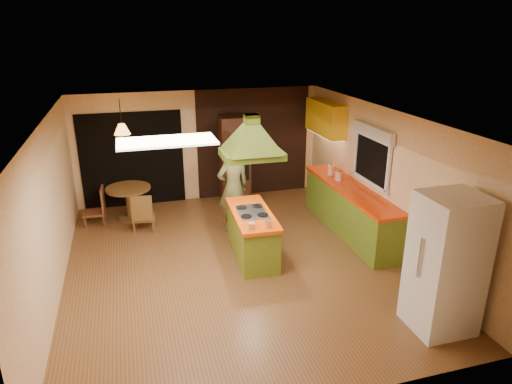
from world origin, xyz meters
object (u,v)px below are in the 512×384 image
object	(u,v)px
kitchen_island	(252,234)
man	(233,188)
refrigerator	(446,264)
wall_oven	(235,159)
canister_large	(331,170)
dining_table	(129,197)

from	to	relation	value
kitchen_island	man	bearing A→B (deg)	95.44
refrigerator	man	bearing A→B (deg)	117.08
wall_oven	canister_large	world-z (taller)	wall_oven
kitchen_island	refrigerator	size ratio (longest dim) A/B	0.89
dining_table	canister_large	xyz separation A→B (m)	(4.05, -1.05, 0.54)
man	dining_table	distance (m)	2.30
refrigerator	wall_oven	distance (m)	5.60
kitchen_island	canister_large	bearing A→B (deg)	34.77
kitchen_island	dining_table	xyz separation A→B (m)	(-2.01, 2.32, 0.06)
kitchen_island	wall_oven	bearing A→B (deg)	85.36
man	refrigerator	xyz separation A→B (m)	(1.92, -3.77, 0.06)
kitchen_island	canister_large	size ratio (longest dim) A/B	8.34
kitchen_island	wall_oven	world-z (taller)	wall_oven
man	dining_table	xyz separation A→B (m)	(-1.96, 1.15, -0.40)
refrigerator	wall_oven	bearing A→B (deg)	105.61
refrigerator	dining_table	xyz separation A→B (m)	(-3.87, 4.92, -0.46)
refrigerator	dining_table	world-z (taller)	refrigerator
dining_table	canister_large	world-z (taller)	canister_large
wall_oven	dining_table	xyz separation A→B (m)	(-2.38, -0.47, -0.50)
wall_oven	canister_large	bearing A→B (deg)	-39.11
man	wall_oven	size ratio (longest dim) A/B	0.90
man	dining_table	size ratio (longest dim) A/B	1.92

